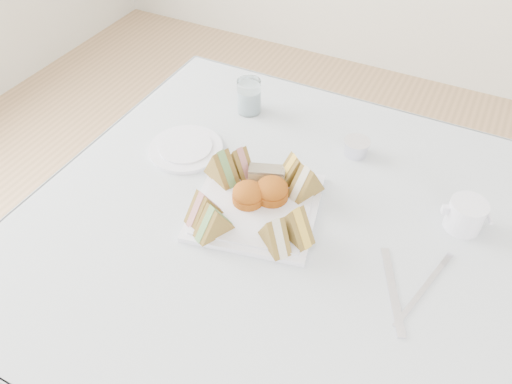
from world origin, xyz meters
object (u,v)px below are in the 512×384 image
at_px(table, 270,317).
at_px(serving_plate, 256,207).
at_px(creamer_jug, 466,215).
at_px(water_glass, 249,96).

height_order(table, serving_plate, serving_plate).
bearing_deg(creamer_jug, table, -178.49).
relative_size(serving_plate, creamer_jug, 3.42).
relative_size(table, water_glass, 9.85).
bearing_deg(serving_plate, creamer_jug, 7.83).
xyz_separation_m(table, water_glass, (-0.23, 0.33, 0.42)).
bearing_deg(creamer_jug, water_glass, 141.15).
height_order(table, creamer_jug, creamer_jug).
xyz_separation_m(table, serving_plate, (-0.05, 0.01, 0.38)).
relative_size(water_glass, creamer_jug, 1.21).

